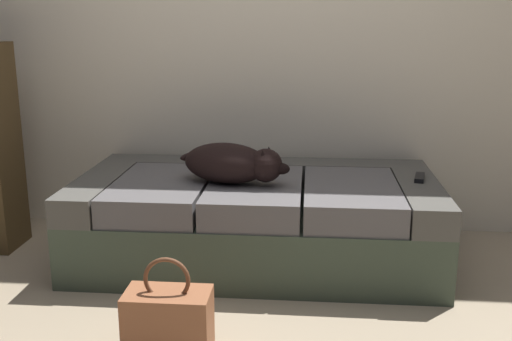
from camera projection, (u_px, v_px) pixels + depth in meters
couch at (257, 219)px, 3.13m from camera, size 1.81×0.95×0.44m
dog_dark at (233, 163)px, 2.95m from camera, size 0.57×0.34×0.20m
tv_remote at (420, 177)px, 3.04m from camera, size 0.07×0.16×0.02m
handbag at (168, 320)px, 2.27m from camera, size 0.32×0.18×0.38m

